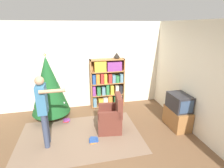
# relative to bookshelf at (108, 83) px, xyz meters

# --- Properties ---
(ground_plane) EXTENTS (14.00, 14.00, 0.00)m
(ground_plane) POSITION_rel_bookshelf_xyz_m (-0.63, -1.78, -0.77)
(ground_plane) COLOR brown
(wall_back) EXTENTS (8.00, 0.10, 2.60)m
(wall_back) POSITION_rel_bookshelf_xyz_m (-0.63, 0.21, 0.53)
(wall_back) COLOR silver
(wall_back) RESTS_ON ground_plane
(wall_right) EXTENTS (0.10, 8.00, 2.60)m
(wall_right) POSITION_rel_bookshelf_xyz_m (1.76, -1.78, 0.53)
(wall_right) COLOR silver
(wall_right) RESTS_ON ground_plane
(area_rug) EXTENTS (2.79, 1.82, 0.01)m
(area_rug) POSITION_rel_bookshelf_xyz_m (-0.95, -1.48, -0.77)
(area_rug) COLOR #7F6651
(area_rug) RESTS_ON ground_plane
(bookshelf) EXTENTS (1.05, 0.27, 1.53)m
(bookshelf) POSITION_rel_bookshelf_xyz_m (0.00, 0.00, 0.00)
(bookshelf) COLOR #A8703D
(bookshelf) RESTS_ON ground_plane
(tv_stand) EXTENTS (0.42, 0.72, 0.49)m
(tv_stand) POSITION_rel_bookshelf_xyz_m (1.48, -1.59, -0.53)
(tv_stand) COLOR #996638
(tv_stand) RESTS_ON ground_plane
(television) EXTENTS (0.42, 0.61, 0.39)m
(television) POSITION_rel_bookshelf_xyz_m (1.48, -1.59, -0.08)
(television) COLOR #28282D
(television) RESTS_ON tv_stand
(game_remote) EXTENTS (0.04, 0.12, 0.02)m
(game_remote) POSITION_rel_bookshelf_xyz_m (1.35, -1.80, -0.27)
(game_remote) COLOR white
(game_remote) RESTS_ON tv_stand
(christmas_tree) EXTENTS (1.01, 1.01, 1.83)m
(christmas_tree) POSITION_rel_bookshelf_xyz_m (-1.67, -0.46, 0.21)
(christmas_tree) COLOR #4C3323
(christmas_tree) RESTS_ON ground_plane
(armchair) EXTENTS (0.64, 0.63, 0.92)m
(armchair) POSITION_rel_bookshelf_xyz_m (-0.19, -1.36, -0.45)
(armchair) COLOR brown
(armchair) RESTS_ON ground_plane
(standing_person) EXTENTS (0.63, 0.47, 1.56)m
(standing_person) POSITION_rel_bookshelf_xyz_m (-1.66, -1.61, 0.15)
(standing_person) COLOR #38425B
(standing_person) RESTS_ON ground_plane
(table_lamp) EXTENTS (0.20, 0.20, 0.18)m
(table_lamp) POSITION_rel_bookshelf_xyz_m (0.29, 0.01, 0.86)
(table_lamp) COLOR #473828
(table_lamp) RESTS_ON bookshelf
(book_pile_near_tree) EXTENTS (0.19, 0.18, 0.08)m
(book_pile_near_tree) POSITION_rel_bookshelf_xyz_m (-1.29, -0.75, -0.73)
(book_pile_near_tree) COLOR #5B899E
(book_pile_near_tree) RESTS_ON ground_plane
(book_pile_by_chair) EXTENTS (0.21, 0.20, 0.08)m
(book_pile_by_chair) POSITION_rel_bookshelf_xyz_m (-0.68, -1.74, -0.74)
(book_pile_by_chair) COLOR orange
(book_pile_by_chair) RESTS_ON ground_plane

